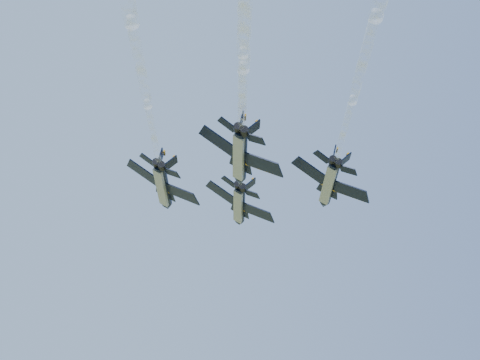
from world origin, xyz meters
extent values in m
cylinder|color=black|center=(-1.13, 13.94, 94.49)|extent=(5.25, 12.22, 2.13)
cone|color=black|center=(0.78, 20.91, 94.49)|extent=(2.68, 2.85, 2.13)
ellipsoid|color=black|center=(-0.06, 16.86, 94.91)|extent=(1.69, 2.41, 1.10)
cube|color=gray|center=(-1.43, 14.02, 93.98)|extent=(4.20, 10.82, 1.06)
cube|color=black|center=(-3.92, 13.95, 96.02)|extent=(4.72, 3.12, 2.90)
cube|color=orange|center=(-3.47, 15.43, 96.10)|extent=(4.49, 0.53, 2.85)
cube|color=black|center=(1.18, 12.55, 92.79)|extent=(5.44, 4.96, 2.90)
cube|color=orange|center=(1.63, 14.03, 92.87)|extent=(3.92, 2.73, 2.85)
cube|color=black|center=(-4.24, 8.81, 95.48)|extent=(2.24, 1.69, 1.35)
cube|color=black|center=(-1.09, 7.94, 93.49)|extent=(2.54, 2.43, 1.35)
cube|color=black|center=(-2.49, 8.99, 95.98)|extent=(1.20, 2.12, 2.34)
cube|color=black|center=(-1.21, 8.64, 95.17)|extent=(2.36, 2.44, 1.65)
cylinder|color=black|center=(-3.21, 7.87, 94.62)|extent=(1.62, 1.42, 1.38)
cylinder|color=black|center=(-2.54, 7.68, 94.19)|extent=(1.62, 1.42, 1.38)
cylinder|color=black|center=(-13.82, 7.22, 94.49)|extent=(5.25, 12.22, 2.13)
cone|color=black|center=(-11.90, 14.18, 94.49)|extent=(2.68, 2.85, 2.13)
ellipsoid|color=black|center=(-12.74, 10.13, 94.91)|extent=(1.69, 2.41, 1.10)
cube|color=gray|center=(-14.12, 7.30, 93.98)|extent=(4.20, 10.82, 1.06)
cube|color=black|center=(-16.61, 7.23, 96.02)|extent=(4.72, 3.12, 2.90)
cube|color=orange|center=(-16.15, 8.71, 96.10)|extent=(4.49, 0.53, 2.85)
cube|color=black|center=(-11.51, 5.83, 92.79)|extent=(5.44, 4.96, 2.90)
cube|color=orange|center=(-11.05, 7.31, 92.87)|extent=(3.92, 2.73, 2.85)
cube|color=black|center=(-16.92, 2.09, 95.48)|extent=(2.24, 1.69, 1.35)
cube|color=black|center=(-13.77, 1.22, 93.49)|extent=(2.54, 2.43, 1.35)
cube|color=black|center=(-15.17, 2.27, 95.98)|extent=(1.20, 2.12, 2.34)
cube|color=black|center=(-13.90, 1.92, 95.17)|extent=(2.36, 2.44, 1.65)
cylinder|color=black|center=(-15.90, 1.14, 94.62)|extent=(1.62, 1.42, 1.38)
cylinder|color=black|center=(-15.22, 0.96, 94.19)|extent=(1.62, 1.42, 1.38)
cylinder|color=black|center=(8.42, 0.61, 94.49)|extent=(5.25, 12.22, 2.13)
cone|color=black|center=(10.34, 7.58, 94.49)|extent=(2.68, 2.85, 2.13)
ellipsoid|color=black|center=(9.49, 3.53, 94.91)|extent=(1.69, 2.41, 1.10)
cube|color=gray|center=(8.12, 0.70, 93.98)|extent=(4.20, 10.82, 1.06)
cube|color=black|center=(5.63, 0.62, 96.02)|extent=(4.72, 3.12, 2.90)
cube|color=orange|center=(6.09, 2.11, 96.10)|extent=(4.49, 0.53, 2.85)
cube|color=black|center=(10.73, -0.78, 92.79)|extent=(5.44, 4.96, 2.90)
cube|color=orange|center=(11.19, 0.71, 92.87)|extent=(3.92, 2.73, 2.85)
cube|color=black|center=(5.32, -4.52, 95.48)|extent=(2.24, 1.69, 1.35)
cube|color=black|center=(8.47, -5.38, 93.49)|extent=(2.54, 2.43, 1.35)
cube|color=black|center=(7.07, -4.33, 95.98)|extent=(1.20, 2.12, 2.34)
cube|color=black|center=(8.34, -4.68, 95.17)|extent=(2.36, 2.44, 1.65)
cylinder|color=black|center=(6.34, -5.46, 94.62)|extent=(1.62, 1.42, 1.38)
cylinder|color=black|center=(7.02, -5.64, 94.19)|extent=(1.62, 1.42, 1.38)
cylinder|color=black|center=(-6.23, -7.32, 94.49)|extent=(5.25, 12.22, 2.13)
cone|color=black|center=(-4.32, -0.35, 94.49)|extent=(2.68, 2.85, 2.13)
ellipsoid|color=black|center=(-5.16, -4.40, 94.91)|extent=(1.69, 2.41, 1.10)
cube|color=gray|center=(-6.53, -7.24, 93.98)|extent=(4.20, 10.82, 1.06)
cube|color=black|center=(-9.02, -7.31, 96.02)|extent=(4.72, 3.12, 2.90)
cube|color=orange|center=(-8.56, -5.83, 96.10)|extent=(4.49, 0.53, 2.85)
cube|color=black|center=(-3.92, -8.71, 92.79)|extent=(5.44, 4.96, 2.90)
cube|color=orange|center=(-3.47, -7.23, 92.87)|extent=(3.92, 2.73, 2.85)
cube|color=black|center=(-9.34, -12.45, 95.48)|extent=(2.24, 1.69, 1.35)
cube|color=black|center=(-6.19, -13.32, 93.49)|extent=(2.54, 2.43, 1.35)
cube|color=black|center=(-7.59, -12.27, 95.98)|extent=(1.20, 2.12, 2.34)
cube|color=black|center=(-6.31, -12.62, 95.17)|extent=(2.36, 2.44, 1.65)
cylinder|color=black|center=(-8.31, -13.40, 94.62)|extent=(1.62, 1.42, 1.38)
cylinder|color=black|center=(-7.64, -13.58, 94.19)|extent=(1.62, 1.42, 1.38)
cylinder|color=white|center=(-4.85, 0.41, 94.49)|extent=(5.24, 15.41, 1.13)
cylinder|color=white|center=(-8.77, -13.85, 94.49)|extent=(5.65, 15.52, 1.55)
cylinder|color=white|center=(-12.68, -28.10, 94.49)|extent=(6.13, 15.65, 2.05)
cylinder|color=white|center=(-17.53, -6.32, 94.49)|extent=(5.24, 15.41, 1.13)
cylinder|color=white|center=(-21.45, -20.57, 94.49)|extent=(5.65, 15.52, 1.55)
cylinder|color=white|center=(-25.36, -34.82, 94.49)|extent=(6.13, 15.65, 2.05)
cylinder|color=white|center=(4.70, -12.92, 94.49)|extent=(5.24, 15.41, 1.13)
cylinder|color=white|center=(0.79, -27.17, 94.49)|extent=(5.65, 15.52, 1.55)
cylinder|color=white|center=(-3.12, -41.42, 94.49)|extent=(6.13, 15.65, 2.05)
cylinder|color=white|center=(-9.95, -20.85, 94.49)|extent=(5.24, 15.41, 1.13)
cylinder|color=white|center=(-13.86, -35.11, 94.49)|extent=(5.65, 15.52, 1.55)
camera|label=1|loc=(-26.67, -90.38, 63.37)|focal=55.00mm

